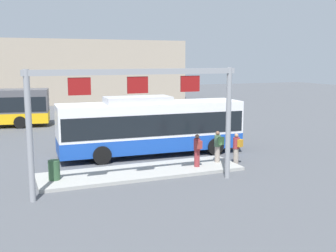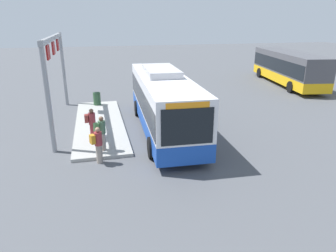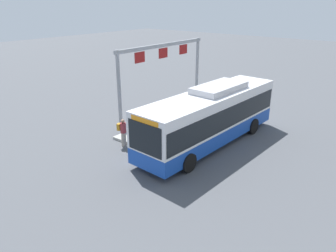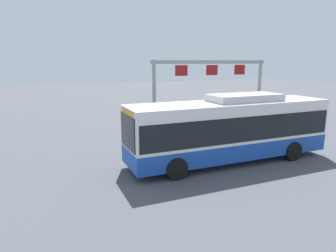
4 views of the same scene
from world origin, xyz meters
name	(u,v)px [view 3 (image 3 of 4)]	position (x,y,z in m)	size (l,w,h in m)	color
ground_plane	(209,143)	(0.00, 0.00, 0.00)	(120.00, 120.00, 0.00)	#4C4F54
platform_curb	(180,121)	(-1.77, -3.56, 0.08)	(10.00, 2.80, 0.16)	#9E9E99
bus_main	(210,115)	(-0.01, 0.00, 1.81)	(10.82, 3.03, 3.46)	#1947AD
person_boarding	(138,125)	(2.46, -3.53, 1.05)	(0.47, 0.60, 1.67)	gray
person_waiting_near	(123,132)	(3.49, -3.72, 0.89)	(0.48, 0.60, 1.67)	gray
person_waiting_mid	(148,117)	(1.04, -3.96, 1.05)	(0.35, 0.53, 1.67)	maroon
platform_sign_gantry	(163,64)	(-2.67, -5.78, 3.75)	(9.20, 0.24, 5.20)	gray
trash_bin	(211,100)	(-5.97, -3.60, 0.61)	(0.52, 0.52, 0.90)	#2D5133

